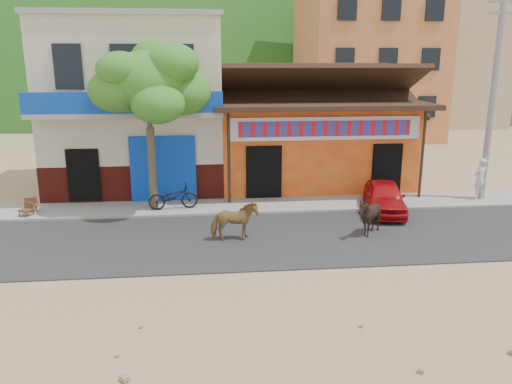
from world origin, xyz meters
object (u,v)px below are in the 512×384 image
Objects in this scene: utility_pole at (493,96)px; cafe_chair_left at (25,204)px; cow_tan at (234,221)px; red_car at (384,197)px; tree at (150,128)px; pedestrian at (480,179)px; cafe_chair_right at (30,200)px; cow_dark at (369,216)px; scooter at (173,197)px.

utility_pole reaches higher than cafe_chair_left.
utility_pole is at bearing -79.26° from cow_tan.
tree is at bearing -173.99° from red_car.
pedestrian is at bearing 0.40° from tree.
pedestrian is at bearing -15.32° from cafe_chair_right.
cow_dark reaches higher than cafe_chair_left.
scooter reaches higher than cafe_chair_left.
utility_pole reaches higher than tree.
pedestrian is (12.60, 0.09, -2.19)m from tree.
cow_tan is at bearing -50.98° from tree.
tree is 12.79m from pedestrian.
cafe_chair_left is at bearing 85.66° from scooter.
cafe_chair_right reaches higher than cafe_chair_left.
scooter is (-2.04, 3.31, -0.05)m from cow_tan.
cow_dark is 0.37× the size of red_car.
cow_dark is 6.58m from pedestrian.
pedestrian is (5.59, 3.46, 0.27)m from cow_dark.
tree is 7.09× the size of cafe_chair_left.
utility_pole is 2.39× the size of red_car.
tree is 4.81× the size of cow_dark.
cow_dark reaches higher than red_car.
cow_tan reaches higher than scooter.
scooter is at bearing -178.66° from utility_pole.
utility_pole reaches higher than scooter.
utility_pole reaches higher than red_car.
cow_dark is 1.40× the size of cafe_chair_right.
pedestrian is 1.92× the size of cafe_chair_left.
pedestrian is at bearing 27.23° from red_car.
cow_dark is 11.93m from cafe_chair_right.
red_car reaches higher than cafe_chair_left.
cow_dark is (7.01, -3.37, -2.46)m from tree.
utility_pole is 6.41× the size of cow_dark.
pedestrian reaches higher than cafe_chair_right.
scooter is (-6.30, 3.29, -0.07)m from cow_dark.
tree is 5.11m from cafe_chair_left.
pedestrian is (9.85, 3.48, 0.29)m from cow_tan.
scooter is 5.12m from cafe_chair_left.
cafe_chair_right is at bearing -172.16° from red_car.
pedestrian is at bearing -97.06° from scooter.
red_car is 12.77m from cafe_chair_left.
scooter is 2.01× the size of cafe_chair_right.
utility_pole reaches higher than cow_tan.
tree reaches higher than scooter.
red_car reaches higher than cafe_chair_right.
cafe_chair_right is at bearing 178.51° from tree.
tree is at bearing -121.93° from cow_dark.
cafe_chair_left is (-12.76, 0.60, -0.07)m from red_car.
pedestrian is (4.24, 1.09, 0.32)m from red_car.
pedestrian is 17.00m from cafe_chair_right.
cafe_chair_left is at bearing -178.01° from utility_pole.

